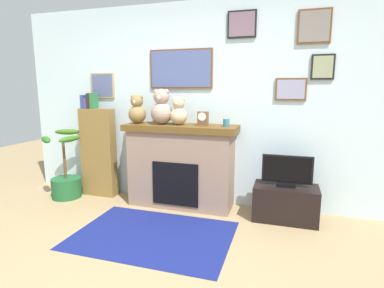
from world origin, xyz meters
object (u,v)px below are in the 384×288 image
fireplace (181,165)px  tv_stand (285,203)px  potted_plant (66,179)px  television (287,172)px  teddy_bear_brown (179,112)px  mantel_clock (203,119)px  teddy_bear_cream (162,108)px  teddy_bear_tan (137,110)px  bookshelf (98,150)px  candle_jar (226,123)px

fireplace → tv_stand: (1.31, -0.08, -0.34)m
potted_plant → television: 2.99m
tv_stand → teddy_bear_brown: (-1.34, 0.06, 1.02)m
mantel_clock → teddy_bear_cream: teddy_bear_cream is taller
fireplace → teddy_bear_tan: teddy_bear_tan is taller
tv_stand → potted_plant: bearing=-177.4°
potted_plant → tv_stand: size_ratio=1.31×
teddy_bear_tan → teddy_bear_brown: teddy_bear_tan is taller
bookshelf → candle_jar: size_ratio=15.65×
fireplace → mantel_clock: mantel_clock is taller
teddy_bear_brown → teddy_bear_tan: bearing=-180.0°
candle_jar → television: bearing=-4.6°
potted_plant → teddy_bear_cream: bearing=7.8°
teddy_bear_tan → teddy_bear_brown: size_ratio=1.05×
teddy_bear_cream → teddy_bear_brown: (0.23, 0.00, -0.04)m
television → tv_stand: bearing=90.0°
bookshelf → teddy_bear_brown: (1.23, -0.04, 0.57)m
potted_plant → television: bearing=2.6°
bookshelf → potted_plant: bearing=-149.5°
candle_jar → mantel_clock: bearing=-179.7°
fireplace → potted_plant: 1.69m
potted_plant → teddy_bear_tan: teddy_bear_tan is taller
teddy_bear_tan → potted_plant: bearing=-169.7°
teddy_bear_cream → teddy_bear_brown: size_ratio=1.27×
potted_plant → teddy_bear_tan: 1.45m
tv_stand → mantel_clock: (-1.02, 0.06, 0.95)m
tv_stand → mantel_clock: bearing=176.9°
potted_plant → mantel_clock: size_ratio=5.48×
potted_plant → teddy_bear_cream: teddy_bear_cream is taller
television → bookshelf: bearing=177.7°
fireplace → teddy_bear_tan: (-0.60, -0.02, 0.70)m
bookshelf → tv_stand: bookshelf is taller
fireplace → bookshelf: (-1.25, 0.02, 0.11)m
tv_stand → teddy_bear_tan: size_ratio=1.94×
bookshelf → candle_jar: bearing=-1.3°
tv_stand → television: television is taller
tv_stand → candle_jar: 1.17m
candle_jar → mantel_clock: 0.29m
bookshelf → teddy_bear_brown: size_ratio=4.11×
television → candle_jar: 0.90m
potted_plant → television: size_ratio=1.69×
candle_jar → mantel_clock: (-0.29, -0.00, 0.04)m
fireplace → teddy_bear_brown: teddy_bear_brown is taller
tv_stand → teddy_bear_tan: 2.17m
teddy_bear_tan → fireplace: bearing=1.7°
candle_jar → teddy_bear_brown: 0.62m
bookshelf → tv_stand: size_ratio=2.01×
fireplace → teddy_bear_brown: size_ratio=4.08×
candle_jar → teddy_bear_brown: bearing=-180.0°
tv_stand → teddy_bear_tan: bearing=178.3°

